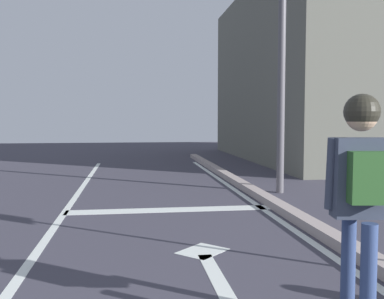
# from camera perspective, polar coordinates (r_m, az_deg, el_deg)

# --- Properties ---
(lane_line_center) EXTENTS (0.12, 20.00, 0.01)m
(lane_line_center) POSITION_cam_1_polar(r_m,az_deg,el_deg) (6.40, -18.13, -10.69)
(lane_line_center) COLOR silver
(lane_line_center) RESTS_ON ground
(lane_line_curbside) EXTENTS (0.12, 20.00, 0.01)m
(lane_line_curbside) POSITION_cam_1_polar(r_m,az_deg,el_deg) (6.71, 12.74, -9.90)
(lane_line_curbside) COLOR silver
(lane_line_curbside) RESTS_ON ground
(stop_bar) EXTENTS (3.60, 0.40, 0.01)m
(stop_bar) POSITION_cam_1_polar(r_m,az_deg,el_deg) (7.87, -2.89, -7.75)
(stop_bar) COLOR silver
(stop_bar) RESTS_ON ground
(lane_arrow_stem) EXTENTS (0.16, 1.40, 0.01)m
(lane_arrow_stem) POSITION_cam_1_polar(r_m,az_deg,el_deg) (4.71, 3.08, -15.86)
(lane_arrow_stem) COLOR silver
(lane_arrow_stem) RESTS_ON ground
(lane_arrow_head) EXTENTS (0.71, 0.71, 0.01)m
(lane_arrow_head) POSITION_cam_1_polar(r_m,az_deg,el_deg) (5.51, 1.35, -12.90)
(lane_arrow_head) COLOR silver
(lane_arrow_head) RESTS_ON ground
(curb_strip) EXTENTS (0.24, 24.00, 0.14)m
(curb_strip) POSITION_cam_1_polar(r_m,az_deg,el_deg) (6.78, 14.75, -9.19)
(curb_strip) COLOR #A1938F
(curb_strip) RESTS_ON ground
(skater) EXTENTS (0.47, 0.63, 1.70)m
(skater) POSITION_cam_1_polar(r_m,az_deg,el_deg) (3.39, 20.87, -3.76)
(skater) COLOR navy
(skater) RESTS_ON skateboard
(traffic_signal_mast) EXTENTS (5.58, 0.34, 5.19)m
(traffic_signal_mast) POSITION_cam_1_polar(r_m,az_deg,el_deg) (9.56, 1.49, 17.59)
(traffic_signal_mast) COLOR #56545A
(traffic_signal_mast) RESTS_ON ground
(building_block) EXTENTS (10.10, 11.51, 6.65)m
(building_block) POSITION_cam_1_polar(r_m,az_deg,el_deg) (19.33, 21.88, 8.82)
(building_block) COLOR #636459
(building_block) RESTS_ON ground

